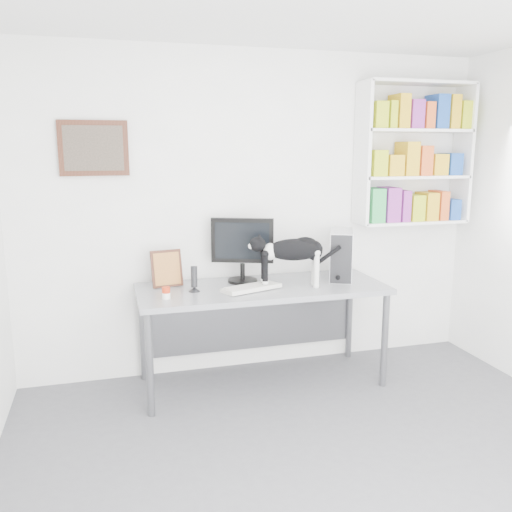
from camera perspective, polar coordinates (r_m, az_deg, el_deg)
name	(u,v)px	position (r m, az deg, el deg)	size (l,w,h in m)	color
room	(363,260)	(2.78, 11.24, -0.39)	(4.01, 4.01, 2.70)	#58585D
bookshelf	(414,154)	(5.03, 16.30, 10.28)	(1.03, 0.28, 1.24)	white
wall_art	(94,148)	(4.40, -16.72, 10.81)	(0.52, 0.04, 0.42)	#4F2719
desk	(262,335)	(4.44, 0.64, -8.32)	(1.97, 0.77, 0.82)	gray
monitor	(242,250)	(4.40, -1.44, 0.67)	(0.51, 0.24, 0.54)	black
keyboard	(251,288)	(4.20, -0.49, -3.36)	(0.46, 0.18, 0.04)	silver
pc_tower	(341,255)	(4.59, 8.95, 0.14)	(0.18, 0.41, 0.41)	#AFB0B4
speaker	(194,278)	(4.17, -6.53, -2.35)	(0.09, 0.09, 0.21)	black
leaning_print	(167,268)	(4.33, -9.38, -1.24)	(0.25, 0.10, 0.30)	#4F2719
soup_can	(166,293)	(4.01, -9.44, -3.86)	(0.06, 0.06, 0.09)	red
cat	(292,262)	(4.25, 3.83, -0.64)	(0.66, 0.18, 0.41)	black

